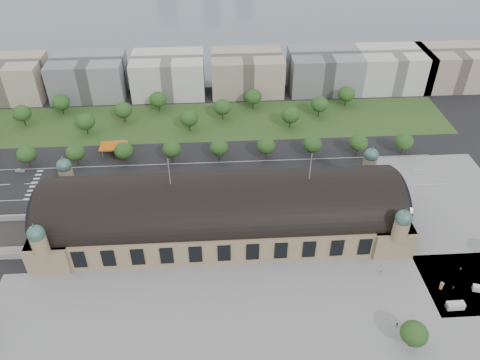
{
  "coord_description": "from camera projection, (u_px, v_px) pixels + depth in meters",
  "views": [
    {
      "loc": [
        -1.73,
        -147.02,
        137.05
      ],
      "look_at": [
        8.37,
        16.22,
        14.0
      ],
      "focal_mm": 35.0,
      "sensor_mm": 36.0,
      "label": 1
    }
  ],
  "objects": [
    {
      "name": "office_4",
      "position": [
        247.0,
        73.0,
        299.58
      ],
      "size": [
        45.0,
        32.0,
        24.0
      ],
      "primitive_type": "cube",
      "color": "#B3A38D",
      "rests_on": "ground"
    },
    {
      "name": "parked_car_5",
      "position": [
        153.0,
        200.0,
        214.52
      ],
      "size": [
        5.52,
        4.11,
        1.39
      ],
      "primitive_type": "imported",
      "rotation": [
        0.0,
        0.0,
        -1.16
      ],
      "color": "#979AA0",
      "rests_on": "ground"
    },
    {
      "name": "tree_belt_5",
      "position": [
        158.0,
        99.0,
        278.51
      ],
      "size": [
        10.4,
        10.4,
        12.48
      ],
      "color": "#2D2116",
      "rests_on": "ground"
    },
    {
      "name": "traffic_car_6",
      "position": [
        384.0,
        177.0,
        228.78
      ],
      "size": [
        5.58,
        2.73,
        1.53
      ],
      "primitive_type": "imported",
      "rotation": [
        0.0,
        0.0,
        -1.61
      ],
      "color": "silver",
      "rests_on": "ground"
    },
    {
      "name": "parked_car_3",
      "position": [
        144.0,
        195.0,
        217.48
      ],
      "size": [
        4.32,
        3.98,
        1.43
      ],
      "primitive_type": "imported",
      "rotation": [
        0.0,
        0.0,
        -0.88
      ],
      "color": "slate",
      "rests_on": "ground"
    },
    {
      "name": "lake",
      "position": [
        213.0,
        12.0,
        437.41
      ],
      "size": [
        700.0,
        320.0,
        0.08
      ],
      "primitive_type": "cube",
      "color": "slate",
      "rests_on": "ground"
    },
    {
      "name": "traffic_car_3",
      "position": [
        123.0,
        176.0,
        229.72
      ],
      "size": [
        4.64,
        2.15,
        1.31
      ],
      "primitive_type": "imported",
      "rotation": [
        0.0,
        0.0,
        1.5
      ],
      "color": "maroon",
      "rests_on": "ground"
    },
    {
      "name": "ground",
      "position": [
        223.0,
        230.0,
        199.73
      ],
      "size": [
        900.0,
        900.0,
        0.0
      ],
      "primitive_type": "plane",
      "color": "black",
      "rests_on": "ground"
    },
    {
      "name": "parked_car_1",
      "position": [
        62.0,
        200.0,
        214.7
      ],
      "size": [
        6.22,
        4.57,
        1.57
      ],
      "primitive_type": "imported",
      "rotation": [
        0.0,
        0.0,
        -1.18
      ],
      "color": "maroon",
      "rests_on": "ground"
    },
    {
      "name": "tree_plaza_s",
      "position": [
        414.0,
        333.0,
        150.75
      ],
      "size": [
        9.0,
        9.0,
        10.64
      ],
      "color": "#2D2116",
      "rests_on": "ground"
    },
    {
      "name": "office_7",
      "position": [
        452.0,
        67.0,
        306.25
      ],
      "size": [
        45.0,
        32.0,
        24.0
      ],
      "primitive_type": "cube",
      "color": "#B3A38D",
      "rests_on": "ground"
    },
    {
      "name": "pedestrian_1",
      "position": [
        453.0,
        288.0,
        173.2
      ],
      "size": [
        0.83,
        0.79,
        1.91
      ],
      "primitive_type": "imported",
      "rotation": [
        0.0,
        0.0,
        0.69
      ],
      "color": "gray",
      "rests_on": "ground"
    },
    {
      "name": "advertising_column",
      "position": [
        441.0,
        286.0,
        173.27
      ],
      "size": [
        1.52,
        1.52,
        2.88
      ],
      "color": "#D54735",
      "rests_on": "ground"
    },
    {
      "name": "office_3",
      "position": [
        169.0,
        75.0,
        297.12
      ],
      "size": [
        45.0,
        32.0,
        24.0
      ],
      "primitive_type": "cube",
      "color": "silver",
      "rests_on": "ground"
    },
    {
      "name": "tree_row_4",
      "position": [
        172.0,
        149.0,
        236.36
      ],
      "size": [
        9.6,
        9.6,
        11.52
      ],
      "color": "#2D2116",
      "rests_on": "ground"
    },
    {
      "name": "tree_belt_4",
      "position": [
        123.0,
        110.0,
        268.0
      ],
      "size": [
        10.4,
        10.4,
        12.48
      ],
      "color": "#2D2116",
      "rests_on": "ground"
    },
    {
      "name": "tree_belt_10",
      "position": [
        320.0,
        104.0,
        273.63
      ],
      "size": [
        10.4,
        10.4,
        12.48
      ],
      "color": "#2D2116",
      "rests_on": "ground"
    },
    {
      "name": "traffic_car_4",
      "position": [
        226.0,
        187.0,
        222.15
      ],
      "size": [
        4.41,
        2.07,
        1.46
      ],
      "primitive_type": "imported",
      "rotation": [
        0.0,
        0.0,
        -1.65
      ],
      "color": "#1B294D",
      "rests_on": "ground"
    },
    {
      "name": "office_2",
      "position": [
        89.0,
        77.0,
        294.65
      ],
      "size": [
        45.0,
        32.0,
        24.0
      ],
      "primitive_type": "cube",
      "color": "gray",
      "rests_on": "ground"
    },
    {
      "name": "parked_car_6",
      "position": [
        152.0,
        195.0,
        217.61
      ],
      "size": [
        5.87,
        3.97,
        1.58
      ],
      "primitive_type": "imported",
      "rotation": [
        0.0,
        0.0,
        -1.21
      ],
      "color": "black",
      "rests_on": "ground"
    },
    {
      "name": "tree_belt_3",
      "position": [
        85.0,
        121.0,
        257.49
      ],
      "size": [
        10.4,
        10.4,
        12.48
      ],
      "color": "#2D2116",
      "rests_on": "ground"
    },
    {
      "name": "plaza_east",
      "position": [
        457.0,
        220.0,
        204.82
      ],
      "size": [
        56.0,
        100.0,
        0.12
      ],
      "primitive_type": "cube",
      "color": "gray",
      "rests_on": "ground"
    },
    {
      "name": "tree_belt_8",
      "position": [
        253.0,
        97.0,
        281.32
      ],
      "size": [
        10.4,
        10.4,
        12.48
      ],
      "color": "#2D2116",
      "rests_on": "ground"
    },
    {
      "name": "tree_belt_9",
      "position": [
        290.0,
        115.0,
        263.12
      ],
      "size": [
        10.4,
        10.4,
        12.48
      ],
      "color": "#2D2116",
      "rests_on": "ground"
    },
    {
      "name": "traffic_car_5",
      "position": [
        328.0,
        170.0,
        233.54
      ],
      "size": [
        4.69,
        1.75,
        1.53
      ],
      "primitive_type": "imported",
      "rotation": [
        0.0,
        0.0,
        1.6
      ],
      "color": "slate",
      "rests_on": "ground"
    },
    {
      "name": "road_slab",
      "position": [
        180.0,
        178.0,
        229.05
      ],
      "size": [
        260.0,
        26.0,
        0.1
      ],
      "primitive_type": "cube",
      "color": "black",
      "rests_on": "ground"
    },
    {
      "name": "bus_west",
      "position": [
        183.0,
        189.0,
        219.44
      ],
      "size": [
        11.28,
        2.97,
        3.12
      ],
      "primitive_type": "imported",
      "rotation": [
        0.0,
        0.0,
        1.54
      ],
      "color": "#AF1C1C",
      "rests_on": "ground"
    },
    {
      "name": "tree_belt_7",
      "position": [
        222.0,
        107.0,
        270.81
      ],
      "size": [
        10.4,
        10.4,
        12.48
      ],
      "color": "#2D2116",
      "rests_on": "ground"
    },
    {
      "name": "tree_row_2",
      "position": [
        75.0,
        152.0,
        233.99
      ],
      "size": [
        9.6,
        9.6,
        11.52
      ],
      "color": "#2D2116",
      "rests_on": "ground"
    },
    {
      "name": "tree_row_8",
      "position": [
        359.0,
        143.0,
        241.09
      ],
      "size": [
        9.6,
        9.6,
        11.52
      ],
      "color": "#2D2116",
      "rests_on": "ground"
    },
    {
      "name": "parked_car_0",
      "position": [
        92.0,
        199.0,
        215.18
      ],
      "size": [
        4.75,
        3.23,
        1.48
      ],
      "primitive_type": "imported",
      "rotation": [
        0.0,
        0.0,
        -1.16
      ],
      "color": "black",
      "rests_on": "ground"
    },
    {
      "name": "tree_row_9",
      "position": [
        404.0,
        141.0,
        242.28
      ],
      "size": [
        9.6,
        9.6,
        11.52
      ],
      "color": "#2D2116",
      "rests_on": "ground"
    },
    {
      "name": "petrol_station",
      "position": [
        117.0,
        145.0,
        247.37
      ],
      "size": [
        14.0,
        13.0,
        5.05
      ],
      "color": "#CB5B0B",
      "rests_on": "ground"
    },
    {
      "name": "parked_car_4",
      "position": [
        114.0,
        196.0,
        216.81
      ],
      "size": [
        4.31,
        3.36,
        1.37
      ],
      "primitive_type": "imported",
      "rotation": [
        0.0,
        0.0,
        -1.04
      ],
      "color": "silver",
      "rests_on": "ground"
    },
    {
      "name": "tree_row_3",
      "position": [
        124.0,
        151.0,
        235.17
      ],
      "size": [
        9.6,
        9.6,
        11.52
      ],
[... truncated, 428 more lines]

